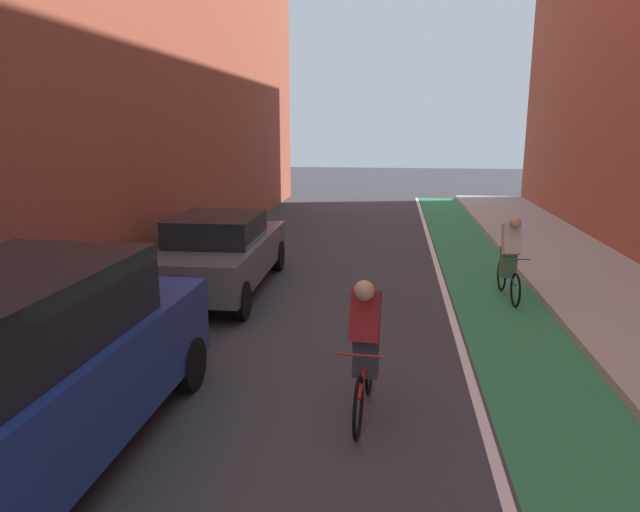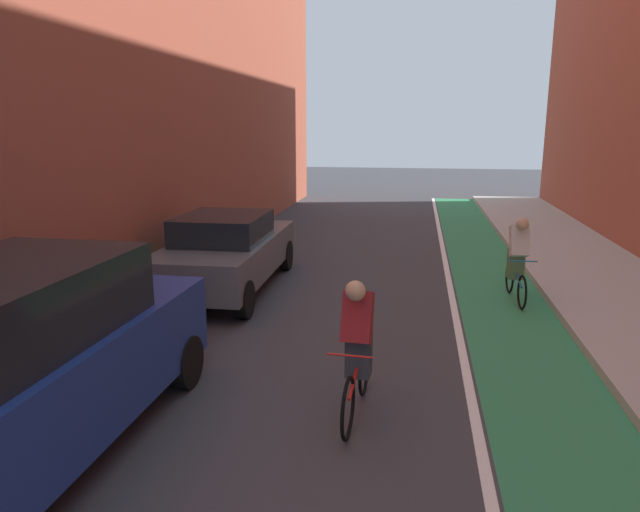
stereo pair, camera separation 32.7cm
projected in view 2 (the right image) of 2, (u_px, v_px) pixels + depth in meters
name	position (u px, v px, depth m)	size (l,w,h in m)	color
ground_plane	(326.00, 368.00, 7.76)	(74.25, 74.25, 0.00)	#38383D
bike_lane_paint	(515.00, 329.00, 9.24)	(1.60, 33.75, 0.00)	#2D8451
lane_divider_stripe	(458.00, 326.00, 9.38)	(0.12, 33.75, 0.00)	white
parked_suv_blue	(11.00, 368.00, 5.32)	(1.99, 4.81, 1.98)	navy
parked_sedan_gray	(227.00, 251.00, 11.31)	(1.90, 4.54, 1.53)	#595B60
cyclist_trailing	(357.00, 347.00, 6.38)	(0.48, 1.72, 1.62)	black
cyclist_far	(517.00, 256.00, 10.60)	(0.48, 1.67, 1.59)	black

